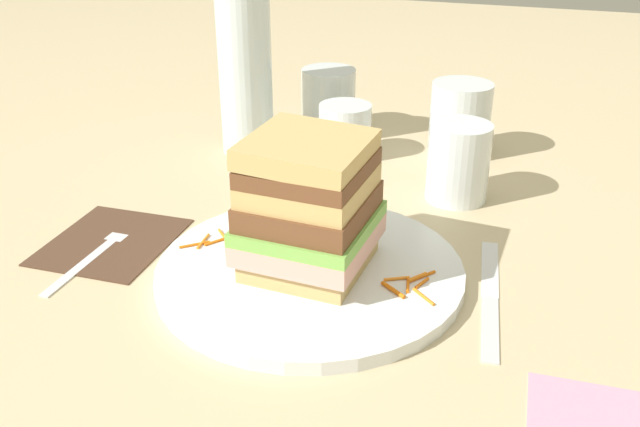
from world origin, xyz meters
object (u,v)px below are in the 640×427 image
at_px(juice_glass, 458,167).
at_px(empty_tumbler_2, 328,100).
at_px(water_bottle, 245,56).
at_px(empty_tumbler_1, 345,131).
at_px(napkin_dark, 112,240).
at_px(fork, 99,248).
at_px(empty_tumbler_0, 460,119).
at_px(main_plate, 310,271).
at_px(sandwich, 309,206).
at_px(napkin_pink, 588,415).
at_px(knife, 490,298).

distance_m(juice_glass, empty_tumbler_2, 0.28).
relative_size(water_bottle, empty_tumbler_1, 4.03).
height_order(napkin_dark, fork, fork).
height_order(empty_tumbler_0, empty_tumbler_1, empty_tumbler_0).
distance_m(main_plate, juice_glass, 0.24).
relative_size(main_plate, water_bottle, 1.01).
distance_m(sandwich, empty_tumbler_1, 0.31).
bearing_deg(empty_tumbler_2, napkin_dark, -105.40).
height_order(napkin_dark, empty_tumbler_0, empty_tumbler_0).
xyz_separation_m(empty_tumbler_0, empty_tumbler_2, (-0.19, 0.04, -0.00)).
bearing_deg(empty_tumbler_2, napkin_pink, -55.16).
relative_size(knife, water_bottle, 0.70).
relative_size(knife, juice_glass, 2.21).
distance_m(sandwich, fork, 0.23).
bearing_deg(fork, main_plate, 5.65).
bearing_deg(napkin_pink, empty_tumbler_0, 108.87).
height_order(water_bottle, empty_tumbler_2, water_bottle).
height_order(water_bottle, empty_tumbler_0, water_bottle).
xyz_separation_m(napkin_dark, empty_tumbler_0, (0.30, 0.36, 0.05)).
relative_size(juice_glass, napkin_pink, 1.10).
distance_m(fork, empty_tumbler_1, 0.37).
distance_m(water_bottle, empty_tumbler_1, 0.16).
relative_size(main_plate, empty_tumbler_1, 4.07).
bearing_deg(empty_tumbler_0, napkin_dark, -130.05).
xyz_separation_m(juice_glass, empty_tumbler_1, (-0.16, 0.09, -0.00)).
xyz_separation_m(empty_tumbler_2, napkin_pink, (0.36, -0.51, -0.04)).
height_order(napkin_dark, empty_tumbler_2, empty_tumbler_2).
height_order(fork, water_bottle, water_bottle).
distance_m(juice_glass, napkin_pink, 0.37).
bearing_deg(sandwich, empty_tumbler_2, 105.27).
xyz_separation_m(fork, empty_tumbler_2, (0.11, 0.42, 0.04)).
bearing_deg(empty_tumbler_2, water_bottle, -125.46).
xyz_separation_m(knife, empty_tumbler_2, (-0.27, 0.38, 0.04)).
relative_size(fork, juice_glass, 1.83).
relative_size(knife, napkin_pink, 2.42).
xyz_separation_m(knife, empty_tumbler_0, (-0.08, 0.35, 0.05)).
height_order(knife, empty_tumbler_1, empty_tumbler_1).
distance_m(knife, napkin_pink, 0.15).
relative_size(fork, knife, 0.83).
distance_m(napkin_dark, fork, 0.02).
distance_m(napkin_dark, juice_glass, 0.39).
bearing_deg(knife, water_bottle, 142.45).
relative_size(juice_glass, empty_tumbler_1, 1.28).
distance_m(main_plate, fork, 0.22).
xyz_separation_m(napkin_dark, knife, (0.38, 0.01, 0.00)).
height_order(sandwich, empty_tumbler_1, sandwich).
bearing_deg(main_plate, empty_tumbler_1, 100.41).
bearing_deg(empty_tumbler_0, empty_tumbler_2, 169.61).
xyz_separation_m(water_bottle, empty_tumbler_1, (0.13, 0.02, -0.09)).
height_order(juice_glass, empty_tumbler_0, empty_tumbler_0).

